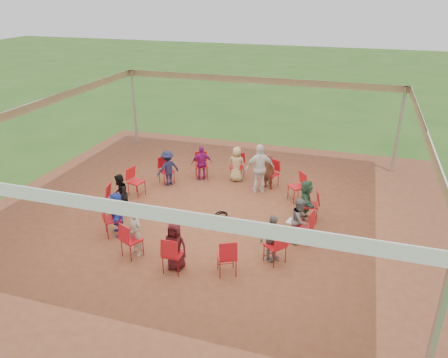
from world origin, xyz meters
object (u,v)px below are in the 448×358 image
(chair_13, at_px, (275,246))
(person_seated_1, at_px, (306,200))
(person_seated_0, at_px, (300,220))
(chair_8, at_px, (116,199))
(chair_5, at_px, (202,166))
(person_seated_5, at_px, (168,168))
(chair_1, at_px, (310,205))
(person_seated_4, at_px, (202,163))
(person_seated_8, at_px, (135,233))
(chair_10, at_px, (132,240))
(cable_coil, at_px, (222,215))
(laptop, at_px, (294,220))
(chair_11, at_px, (173,254))
(standing_person, at_px, (260,169))
(person_seated_3, at_px, (237,164))
(person_seated_7, at_px, (117,214))
(person_seated_9, at_px, (175,246))
(chair_2, at_px, (297,187))
(person_seated_2, at_px, (269,171))
(chair_3, at_px, (271,174))
(chair_4, at_px, (238,167))
(chair_9, at_px, (113,219))
(chair_7, at_px, (136,182))
(chair_12, at_px, (227,256))
(chair_0, at_px, (304,226))
(chair_6, at_px, (166,171))
(person_seated_10, at_px, (272,238))

(chair_13, distance_m, person_seated_1, 2.32)
(person_seated_0, bearing_deg, chair_8, 103.15)
(chair_5, height_order, person_seated_5, person_seated_5)
(chair_8, xyz_separation_m, chair_13, (4.79, -1.06, 0.00))
(chair_1, bearing_deg, person_seated_4, 52.46)
(person_seated_4, height_order, person_seated_8, same)
(chair_10, xyz_separation_m, cable_coil, (1.42, 2.59, -0.43))
(chair_1, distance_m, laptop, 1.19)
(person_seated_1, bearing_deg, chair_11, 129.60)
(chair_5, height_order, chair_8, same)
(standing_person, bearing_deg, person_seated_5, -17.27)
(person_seated_3, xyz_separation_m, person_seated_7, (-2.00, -4.24, 0.00))
(chair_10, distance_m, person_seated_9, 1.20)
(chair_2, relative_size, standing_person, 0.57)
(chair_2, relative_size, person_seated_2, 0.76)
(standing_person, bearing_deg, chair_13, 84.08)
(chair_3, xyz_separation_m, chair_10, (-2.33, -4.93, 0.00))
(standing_person, relative_size, laptop, 4.32)
(chair_4, xyz_separation_m, chair_10, (-1.14, -5.19, 0.00))
(chair_3, height_order, cable_coil, chair_3)
(person_seated_2, bearing_deg, person_seated_7, 77.14)
(chair_8, height_order, chair_9, same)
(chair_9, bearing_deg, chair_7, 154.29)
(chair_11, distance_m, standing_person, 4.80)
(chair_11, bearing_deg, chair_12, 12.86)
(person_seated_0, xyz_separation_m, person_seated_8, (-3.66, -1.79, 0.00))
(chair_0, distance_m, chair_7, 5.45)
(chair_3, relative_size, person_seated_1, 0.76)
(chair_6, bearing_deg, chair_3, 141.43)
(chair_6, distance_m, chair_11, 4.91)
(chair_8, xyz_separation_m, person_seated_2, (3.76, 2.98, 0.15))
(chair_7, distance_m, person_seated_3, 3.33)
(chair_4, bearing_deg, chair_13, 115.71)
(chair_12, bearing_deg, person_seated_9, 161.51)
(chair_1, xyz_separation_m, person_seated_4, (-3.80, 1.71, 0.15))
(chair_9, distance_m, person_seated_10, 4.17)
(chair_5, bearing_deg, person_seated_1, 127.54)
(chair_7, bearing_deg, cable_coil, 93.51)
(chair_9, bearing_deg, chair_6, 141.43)
(chair_11, bearing_deg, chair_1, 51.43)
(chair_4, bearing_deg, person_seated_7, 64.91)
(chair_5, xyz_separation_m, chair_12, (2.40, -4.89, 0.00))
(chair_0, bearing_deg, chair_9, 115.71)
(chair_13, bearing_deg, person_seated_3, 64.91)
(person_seated_2, distance_m, person_seated_5, 3.25)
(chair_0, xyz_separation_m, chair_3, (-1.50, 3.05, 0.00))
(person_seated_9, bearing_deg, person_seated_10, 25.71)
(chair_7, distance_m, person_seated_5, 1.20)
(chair_2, xyz_separation_m, person_seated_3, (-2.14, 0.89, 0.15))
(chair_5, height_order, laptop, chair_5)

